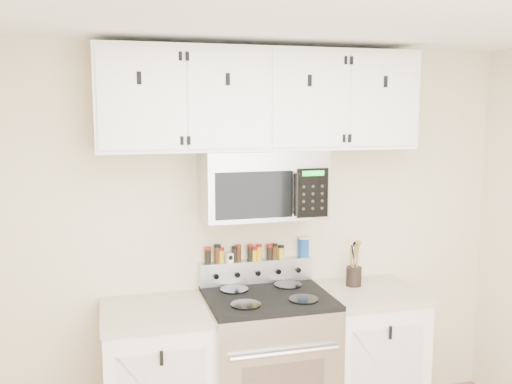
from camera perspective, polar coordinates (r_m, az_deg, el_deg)
back_wall at (r=3.81m, az=-0.14°, el=-4.51°), size 3.50×0.01×2.50m
range at (r=3.76m, az=1.17°, el=-16.96°), size 0.76×0.65×1.10m
base_cabinet_left at (r=3.68m, az=-9.85°, el=-18.14°), size 0.64×0.62×0.92m
base_cabinet_right at (r=4.03m, az=10.92°, el=-15.78°), size 0.64×0.62×0.92m
microwave at (r=3.56m, az=0.66°, el=0.81°), size 0.76×0.44×0.42m
upper_cabinets at (r=3.56m, az=0.55°, el=9.21°), size 2.00×0.35×0.62m
utensil_crock at (r=3.91m, az=9.76°, el=-8.15°), size 0.10×0.10×0.30m
kitchen_timer at (r=3.76m, az=-2.63°, el=-6.56°), size 0.06×0.06×0.06m
salt_canister at (r=3.89m, az=4.78°, el=-5.50°), size 0.07×0.07×0.14m
spice_jar_0 at (r=3.73m, az=-4.86°, el=-6.32°), size 0.04×0.04×0.11m
spice_jar_1 at (r=3.74m, az=-3.87°, el=-6.17°), size 0.04×0.04×0.12m
spice_jar_2 at (r=3.74m, az=-3.53°, el=-6.33°), size 0.05×0.05×0.10m
spice_jar_3 at (r=3.76m, az=-2.12°, el=-6.20°), size 0.04×0.04×0.10m
spice_jar_4 at (r=3.77m, az=-1.78°, el=-6.12°), size 0.04×0.04×0.11m
spice_jar_5 at (r=3.79m, az=-0.57°, el=-6.06°), size 0.04×0.04×0.11m
spice_jar_6 at (r=3.80m, az=-0.21°, el=-6.21°), size 0.04×0.04×0.09m
spice_jar_7 at (r=3.80m, az=0.32°, el=-6.02°), size 0.04×0.04×0.11m
spice_jar_8 at (r=3.82m, az=1.37°, el=-5.98°), size 0.04×0.04×0.10m
spice_jar_9 at (r=3.83m, az=1.87°, el=-5.93°), size 0.04×0.04×0.10m
spice_jar_10 at (r=3.85m, az=2.52°, el=-5.99°), size 0.04×0.04×0.09m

